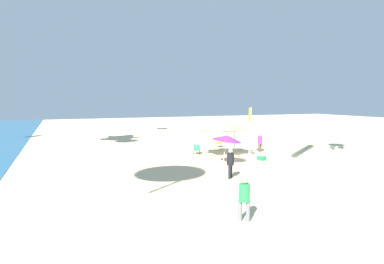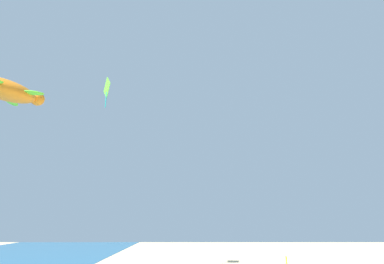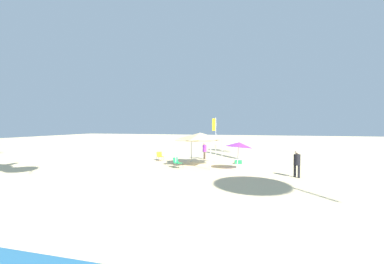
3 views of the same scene
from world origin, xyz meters
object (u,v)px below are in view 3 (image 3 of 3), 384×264
folding_chair_near_cooler (177,162)px  banner_flag (215,135)px  person_watching_sky (205,149)px  person_kite_handler (297,162)px  canopy_tent (200,137)px  beach_umbrella (239,145)px  cooler_box (238,161)px  folding_chair_left_of_tent (160,156)px

folding_chair_near_cooler → banner_flag: 4.89m
person_watching_sky → person_kite_handler: size_ratio=0.93×
canopy_tent → person_kite_handler: 7.96m
folding_chair_near_cooler → person_watching_sky: size_ratio=0.50×
banner_flag → folding_chair_near_cooler: bearing=58.9°
beach_umbrella → cooler_box: 3.65m
canopy_tent → folding_chair_left_of_tent: 5.15m
cooler_box → person_kite_handler: 6.63m
banner_flag → person_watching_sky: bearing=-53.4°
beach_umbrella → cooler_box: bearing=-83.4°
folding_chair_left_of_tent → folding_chair_near_cooler: 4.61m
person_kite_handler → cooler_box: bearing=-5.2°
canopy_tent → cooler_box: bearing=-147.2°
canopy_tent → folding_chair_left_of_tent: size_ratio=4.67×
canopy_tent → banner_flag: banner_flag is taller
beach_umbrella → folding_chair_near_cooler: bearing=4.3°
person_watching_sky → person_kite_handler: bearing=-156.9°
beach_umbrella → folding_chair_near_cooler: size_ratio=2.81×
canopy_tent → person_kite_handler: (-7.18, 3.14, -1.38)m
folding_chair_left_of_tent → cooler_box: folding_chair_left_of_tent is taller
folding_chair_near_cooler → folding_chair_left_of_tent: bearing=65.8°
folding_chair_left_of_tent → person_kite_handler: person_kite_handler is taller
person_kite_handler → folding_chair_left_of_tent: bearing=21.2°
folding_chair_left_of_tent → person_watching_sky: 4.43m
banner_flag → person_kite_handler: banner_flag is taller
cooler_box → person_watching_sky: size_ratio=0.42×
folding_chair_near_cooler → banner_flag: banner_flag is taller
person_watching_sky → person_kite_handler: 10.55m
folding_chair_left_of_tent → folding_chair_near_cooler: size_ratio=1.00×
folding_chair_left_of_tent → cooler_box: size_ratio=1.18×
beach_umbrella → banner_flag: (2.45, -3.47, 0.53)m
folding_chair_near_cooler → person_watching_sky: person_watching_sky is taller
canopy_tent → person_watching_sky: size_ratio=2.33×
beach_umbrella → cooler_box: (0.37, -3.21, -1.70)m
person_kite_handler → person_watching_sky: bearing=1.8°
beach_umbrella → cooler_box: size_ratio=3.31×
beach_umbrella → folding_chair_left_of_tent: beach_umbrella is taller
person_watching_sky → person_kite_handler: person_kite_handler is taller
beach_umbrella → person_kite_handler: size_ratio=1.31×
folding_chair_near_cooler → cooler_box: (-4.40, -3.56, -0.27)m
beach_umbrella → person_kite_handler: bearing=154.7°
person_watching_sky → person_kite_handler: (-7.72, 7.19, 0.07)m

